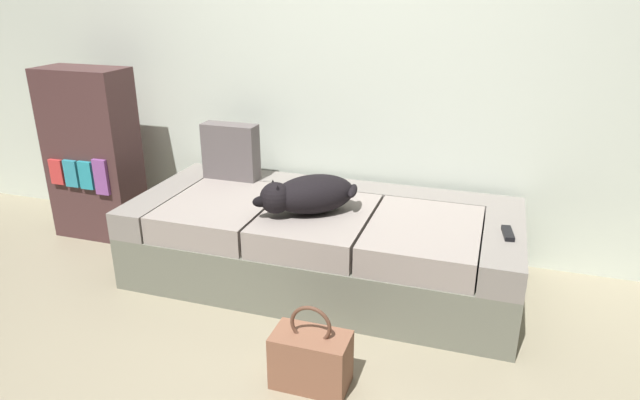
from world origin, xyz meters
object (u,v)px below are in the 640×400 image
(bookshelf, at_px, (93,155))
(dog_dark, at_px, (308,195))
(tv_remote, at_px, (508,233))
(handbag, at_px, (311,359))
(throw_pillow, at_px, (231,151))
(couch, at_px, (323,243))

(bookshelf, bearing_deg, dog_dark, -9.47)
(tv_remote, relative_size, handbag, 0.40)
(bookshelf, bearing_deg, tv_remote, -5.13)
(throw_pillow, relative_size, handbag, 0.90)
(couch, height_order, throw_pillow, throw_pillow)
(dog_dark, bearing_deg, tv_remote, 1.67)
(couch, bearing_deg, throw_pillow, 158.64)
(couch, bearing_deg, tv_remote, -5.54)
(dog_dark, relative_size, bookshelf, 0.48)
(handbag, bearing_deg, couch, 104.69)
(tv_remote, distance_m, throw_pillow, 1.68)
(throw_pillow, relative_size, bookshelf, 0.31)
(bookshelf, bearing_deg, throw_pillow, 7.90)
(dog_dark, height_order, tv_remote, dog_dark)
(couch, xyz_separation_m, bookshelf, (-1.60, 0.14, 0.33))
(tv_remote, bearing_deg, bookshelf, 166.45)
(handbag, bearing_deg, dog_dark, 110.01)
(couch, xyz_separation_m, handbag, (0.23, -0.87, -0.10))
(dog_dark, bearing_deg, handbag, -69.99)
(handbag, bearing_deg, throw_pillow, 128.50)
(couch, bearing_deg, dog_dark, -109.96)
(throw_pillow, height_order, bookshelf, bookshelf)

